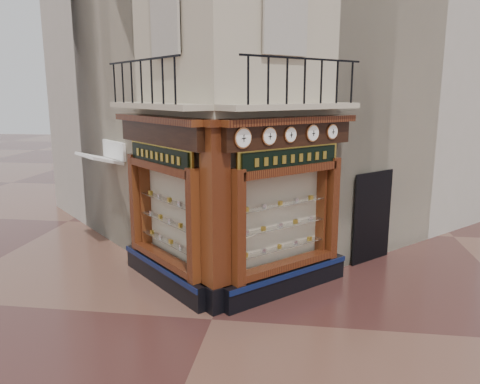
% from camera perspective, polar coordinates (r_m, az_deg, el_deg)
% --- Properties ---
extents(ground, '(80.00, 80.00, 0.00)m').
position_cam_1_polar(ground, '(9.79, -3.45, -15.25)').
color(ground, '#44231F').
rests_on(ground, ground).
extents(main_building, '(11.31, 11.31, 12.00)m').
position_cam_1_polar(main_building, '(14.87, 1.16, 17.85)').
color(main_building, '#BBAB91').
rests_on(main_building, ground).
extents(neighbour_left, '(11.31, 11.31, 11.00)m').
position_cam_1_polar(neighbour_left, '(17.70, -6.12, 15.22)').
color(neighbour_left, '#B9AEA1').
rests_on(neighbour_left, ground).
extents(neighbour_right, '(11.31, 11.31, 11.00)m').
position_cam_1_polar(neighbour_right, '(17.20, 10.69, 15.18)').
color(neighbour_right, '#B9AEA1').
rests_on(neighbour_right, ground).
extents(shopfront_left, '(2.86, 2.86, 3.98)m').
position_cam_1_polar(shopfront_left, '(10.87, -9.23, -1.47)').
color(shopfront_left, black).
rests_on(shopfront_left, ground).
extents(shopfront_right, '(2.86, 2.86, 3.98)m').
position_cam_1_polar(shopfront_right, '(10.40, 5.75, -1.98)').
color(shopfront_right, black).
rests_on(shopfront_right, ground).
extents(corner_pilaster, '(0.85, 0.85, 3.98)m').
position_cam_1_polar(corner_pilaster, '(9.54, -3.00, -3.41)').
color(corner_pilaster, black).
rests_on(corner_pilaster, ground).
extents(balcony, '(5.94, 2.97, 1.03)m').
position_cam_1_polar(balcony, '(10.17, -2.07, 10.51)').
color(balcony, '#BBAB91').
rests_on(balcony, ground).
extents(clock_a, '(0.33, 0.33, 0.41)m').
position_cam_1_polar(clock_a, '(9.11, 0.34, 6.59)').
color(clock_a, '#CE7E44').
rests_on(clock_a, ground).
extents(clock_b, '(0.30, 0.30, 0.37)m').
position_cam_1_polar(clock_b, '(9.53, 3.58, 6.80)').
color(clock_b, '#CE7E44').
rests_on(clock_b, ground).
extents(clock_c, '(0.27, 0.27, 0.33)m').
position_cam_1_polar(clock_c, '(9.91, 6.15, 6.96)').
color(clock_c, '#CE7E44').
rests_on(clock_c, ground).
extents(clock_d, '(0.30, 0.30, 0.37)m').
position_cam_1_polar(clock_d, '(10.37, 8.83, 7.11)').
color(clock_d, '#CE7E44').
rests_on(clock_d, ground).
extents(clock_e, '(0.28, 0.28, 0.34)m').
position_cam_1_polar(clock_e, '(10.83, 11.17, 7.22)').
color(clock_e, '#CE7E44').
rests_on(clock_e, ground).
extents(awning, '(1.65, 1.65, 0.30)m').
position_cam_1_polar(awning, '(14.20, -16.17, -6.89)').
color(awning, white).
rests_on(awning, ground).
extents(signboard_left, '(2.04, 2.04, 0.55)m').
position_cam_1_polar(signboard_left, '(10.63, -9.80, 4.37)').
color(signboard_left, gold).
rests_on(signboard_left, ground).
extents(signboard_right, '(2.07, 2.07, 0.55)m').
position_cam_1_polar(signboard_right, '(10.14, 6.18, 4.11)').
color(signboard_right, gold).
rests_on(signboard_right, ground).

